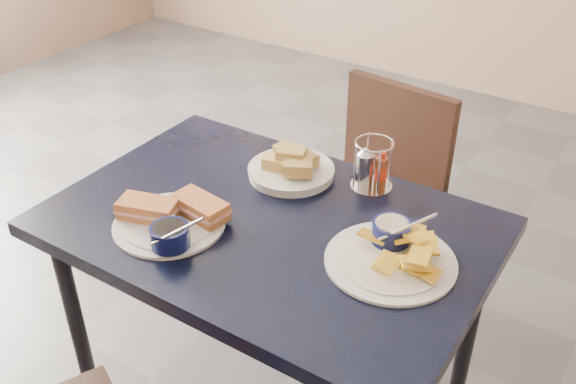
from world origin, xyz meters
The scene contains 7 objects.
ground centered at (0.00, 0.00, 0.00)m, with size 6.00×6.00×0.00m, color #4E4E53.
dining_table centered at (0.05, -0.22, 0.67)m, with size 1.06×0.71×0.75m.
chair_far centered at (0.03, 0.43, 0.48)m, with size 0.43×0.42×0.83m.
sandwich_plate centered at (-0.13, -0.37, 0.77)m, with size 0.30×0.27×0.12m.
plantain_plate centered at (0.36, -0.19, 0.77)m, with size 0.29×0.29×0.12m.
bread_basket centered at (-0.02, -0.02, 0.78)m, with size 0.23×0.23×0.08m.
condiment_caddy centered at (0.18, 0.05, 0.81)m, with size 0.11×0.11×0.14m.
Camera 1 is at (0.78, -1.26, 1.65)m, focal length 40.00 mm.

